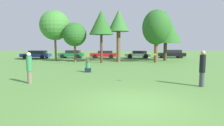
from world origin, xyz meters
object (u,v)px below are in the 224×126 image
Objects in this scene: parked_car_green at (72,54)px; parked_car_black at (171,54)px; tree_4 at (156,28)px; parked_car_white at (138,54)px; tree_3 at (119,22)px; parked_car_blue at (37,54)px; person_thrower at (29,67)px; frisbee at (154,54)px; tree_5 at (166,27)px; tree_0 at (55,25)px; bystander_sitting at (88,67)px; parked_car_red at (104,54)px; tree_1 at (75,35)px; tree_2 at (101,23)px; person_catcher at (202,68)px.

parked_car_black reaches higher than parked_car_green.
tree_4 is 1.57× the size of parked_car_white.
tree_3 reaches higher than parked_car_blue.
frisbee is at bearing 1.27° from person_thrower.
person_thrower is 0.28× the size of tree_4.
tree_5 is at bearing 65.21° from parked_car_black.
tree_5 reaches higher than frisbee.
tree_5 is at bearing 52.94° from tree_4.
tree_0 is 1.63× the size of parked_car_white.
parked_car_green is 10.71m from parked_car_white.
parked_car_red is (0.97, 15.10, 0.25)m from bystander_sitting.
tree_4 reaches higher than parked_car_black.
tree_1 is 9.61m from parked_car_blue.
tree_2 is 1.41× the size of parked_car_blue.
tree_4 is 14.42m from parked_car_green.
bystander_sitting is 11.70m from tree_4.
parked_car_black is (11.29, 7.82, -4.12)m from tree_2.
parked_car_white is (3.50, 6.37, -4.37)m from tree_3.
tree_2 is 0.98× the size of tree_4.
tree_2 is at bearing 37.64° from parked_car_black.
frisbee is at bearing -75.51° from tree_2.
tree_5 is at bearing 1.68° from tree_0.
bystander_sitting is at bearing -108.79° from tree_3.
parked_car_black is at bearing 17.18° from tree_0.
tree_4 reaches higher than bystander_sitting.
tree_4 is at bearing -9.38° from tree_0.
parked_car_red reaches higher than bystander_sitting.
tree_4 is at bearing 74.93° from frisbee.
bystander_sitting is 0.25× the size of parked_car_green.
frisbee is 0.04× the size of tree_4.
frisbee reaches higher than parked_car_white.
tree_5 reaches higher than person_thrower.
tree_1 is 1.21× the size of parked_car_white.
person_catcher is 16.55m from tree_5.
tree_3 reaches higher than parked_car_black.
tree_1 is 7.55m from parked_car_red.
person_catcher is 0.29× the size of tree_3.
tree_4 is at bearing 46.72° from bystander_sitting.
tree_2 is at bearing 148.79° from parked_car_blue.
tree_1 reaches higher than parked_car_red.
parked_car_black is (9.16, 6.87, -4.33)m from tree_3.
tree_5 reaches higher than parked_car_red.
tree_3 is 1.45× the size of parked_car_black.
tree_5 is at bearing 7.30° from tree_1.
person_thrower reaches higher than frisbee.
person_thrower is 19.74m from parked_car_red.
parked_car_red is 11.17m from parked_car_black.
person_thrower is 9.51m from person_catcher.
tree_2 is at bearing -21.32° from tree_0.
parked_car_white is at bearing 98.91° from tree_4.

